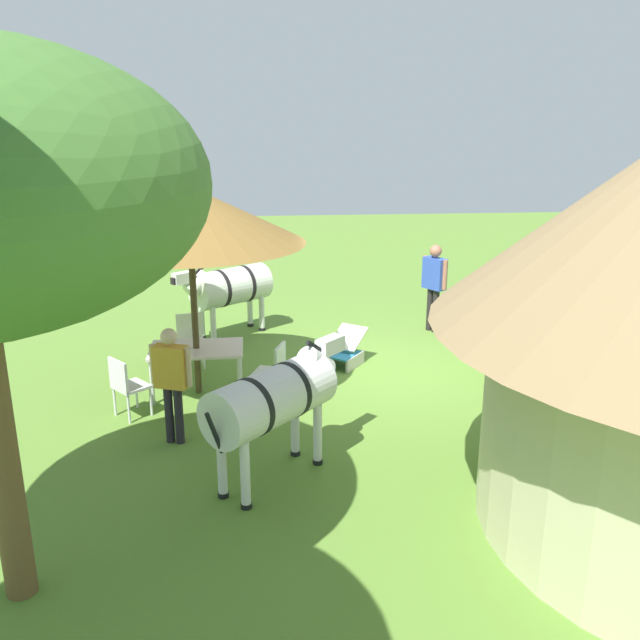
{
  "coord_description": "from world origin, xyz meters",
  "views": [
    {
      "loc": [
        1.95,
        10.63,
        4.22
      ],
      "look_at": [
        1.05,
        0.23,
        1.0
      ],
      "focal_mm": 38.16,
      "sensor_mm": 36.0,
      "label": 1
    }
  ],
  "objects_px": {
    "patio_chair_west_end": "(190,336)",
    "standing_watcher": "(434,280)",
    "patio_dining_table": "(197,353)",
    "zebra_toward_hut": "(229,287)",
    "zebra_by_umbrella": "(519,313)",
    "zebra_nearest_camera": "(274,398)",
    "patio_chair_near_hut": "(274,369)",
    "striped_lounge_chair": "(344,350)",
    "guest_beside_umbrella": "(171,375)",
    "patio_chair_east_end": "(126,383)",
    "shade_umbrella": "(189,215)"
  },
  "relations": [
    {
      "from": "patio_chair_near_hut",
      "to": "patio_chair_west_end",
      "type": "bearing_deg",
      "value": 60.1
    },
    {
      "from": "standing_watcher",
      "to": "zebra_nearest_camera",
      "type": "xyz_separation_m",
      "value": [
        3.26,
        5.44,
        -0.01
      ]
    },
    {
      "from": "patio_dining_table",
      "to": "zebra_toward_hut",
      "type": "xyz_separation_m",
      "value": [
        -0.39,
        -2.83,
        0.31
      ]
    },
    {
      "from": "patio_chair_west_end",
      "to": "zebra_toward_hut",
      "type": "relative_size",
      "value": 0.48
    },
    {
      "from": "standing_watcher",
      "to": "zebra_by_umbrella",
      "type": "height_order",
      "value": "standing_watcher"
    },
    {
      "from": "patio_dining_table",
      "to": "zebra_nearest_camera",
      "type": "xyz_separation_m",
      "value": [
        -1.14,
        2.69,
        0.38
      ]
    },
    {
      "from": "shade_umbrella",
      "to": "striped_lounge_chair",
      "type": "relative_size",
      "value": 3.51
    },
    {
      "from": "shade_umbrella",
      "to": "patio_dining_table",
      "type": "height_order",
      "value": "shade_umbrella"
    },
    {
      "from": "patio_chair_east_end",
      "to": "zebra_by_umbrella",
      "type": "relative_size",
      "value": 0.5
    },
    {
      "from": "zebra_nearest_camera",
      "to": "zebra_by_umbrella",
      "type": "xyz_separation_m",
      "value": [
        -4.15,
        -3.28,
        -0.05
      ]
    },
    {
      "from": "patio_dining_table",
      "to": "zebra_by_umbrella",
      "type": "distance_m",
      "value": 5.33
    },
    {
      "from": "patio_chair_west_end",
      "to": "standing_watcher",
      "type": "height_order",
      "value": "standing_watcher"
    },
    {
      "from": "patio_dining_table",
      "to": "patio_chair_east_end",
      "type": "distance_m",
      "value": 1.25
    },
    {
      "from": "patio_chair_east_end",
      "to": "standing_watcher",
      "type": "distance_m",
      "value": 6.43
    },
    {
      "from": "zebra_toward_hut",
      "to": "patio_chair_near_hut",
      "type": "bearing_deg",
      "value": 155.77
    },
    {
      "from": "guest_beside_umbrella",
      "to": "standing_watcher",
      "type": "distance_m",
      "value": 6.34
    },
    {
      "from": "guest_beside_umbrella",
      "to": "zebra_by_umbrella",
      "type": "bearing_deg",
      "value": 40.77
    },
    {
      "from": "shade_umbrella",
      "to": "patio_chair_near_hut",
      "type": "distance_m",
      "value": 2.58
    },
    {
      "from": "standing_watcher",
      "to": "zebra_by_umbrella",
      "type": "distance_m",
      "value": 2.34
    },
    {
      "from": "patio_chair_near_hut",
      "to": "patio_chair_west_end",
      "type": "xyz_separation_m",
      "value": [
        1.39,
        -1.65,
        0.0
      ]
    },
    {
      "from": "patio_dining_table",
      "to": "standing_watcher",
      "type": "xyz_separation_m",
      "value": [
        -4.39,
        -2.75,
        0.39
      ]
    },
    {
      "from": "patio_chair_east_end",
      "to": "standing_watcher",
      "type": "bearing_deg",
      "value": 82.45
    },
    {
      "from": "patio_chair_east_end",
      "to": "guest_beside_umbrella",
      "type": "bearing_deg",
      "value": 1.08
    },
    {
      "from": "patio_chair_east_end",
      "to": "zebra_nearest_camera",
      "type": "xyz_separation_m",
      "value": [
        -2.07,
        1.87,
        0.52
      ]
    },
    {
      "from": "shade_umbrella",
      "to": "standing_watcher",
      "type": "height_order",
      "value": "shade_umbrella"
    },
    {
      "from": "patio_chair_east_end",
      "to": "standing_watcher",
      "type": "relative_size",
      "value": 0.52
    },
    {
      "from": "patio_chair_near_hut",
      "to": "zebra_nearest_camera",
      "type": "distance_m",
      "value": 2.33
    },
    {
      "from": "patio_chair_west_end",
      "to": "zebra_nearest_camera",
      "type": "relative_size",
      "value": 0.48
    },
    {
      "from": "zebra_by_umbrella",
      "to": "guest_beside_umbrella",
      "type": "bearing_deg",
      "value": -21.43
    },
    {
      "from": "patio_dining_table",
      "to": "zebra_by_umbrella",
      "type": "height_order",
      "value": "zebra_by_umbrella"
    },
    {
      "from": "patio_chair_west_end",
      "to": "patio_dining_table",
      "type": "bearing_deg",
      "value": 90.0
    },
    {
      "from": "patio_dining_table",
      "to": "patio_chair_west_end",
      "type": "distance_m",
      "value": 1.25
    },
    {
      "from": "patio_dining_table",
      "to": "patio_chair_near_hut",
      "type": "height_order",
      "value": "patio_chair_near_hut"
    },
    {
      "from": "shade_umbrella",
      "to": "patio_chair_west_end",
      "type": "height_order",
      "value": "shade_umbrella"
    },
    {
      "from": "patio_chair_west_end",
      "to": "standing_watcher",
      "type": "xyz_separation_m",
      "value": [
        -4.62,
        -1.52,
        0.53
      ]
    },
    {
      "from": "striped_lounge_chair",
      "to": "zebra_toward_hut",
      "type": "xyz_separation_m",
      "value": [
        2.02,
        -1.78,
        0.71
      ]
    },
    {
      "from": "patio_chair_east_end",
      "to": "shade_umbrella",
      "type": "bearing_deg",
      "value": 90.0
    },
    {
      "from": "striped_lounge_chair",
      "to": "shade_umbrella",
      "type": "bearing_deg",
      "value": 59.33
    },
    {
      "from": "striped_lounge_chair",
      "to": "patio_chair_east_end",
      "type": "bearing_deg",
      "value": 65.04
    },
    {
      "from": "patio_chair_near_hut",
      "to": "guest_beside_umbrella",
      "type": "xyz_separation_m",
      "value": [
        1.34,
        1.23,
        0.43
      ]
    },
    {
      "from": "guest_beside_umbrella",
      "to": "zebra_nearest_camera",
      "type": "distance_m",
      "value": 1.67
    },
    {
      "from": "patio_dining_table",
      "to": "patio_chair_east_end",
      "type": "height_order",
      "value": "patio_chair_east_end"
    },
    {
      "from": "zebra_by_umbrella",
      "to": "patio_chair_east_end",
      "type": "bearing_deg",
      "value": -31.05
    },
    {
      "from": "guest_beside_umbrella",
      "to": "patio_chair_west_end",
      "type": "bearing_deg",
      "value": 109.5
    },
    {
      "from": "patio_chair_east_end",
      "to": "guest_beside_umbrella",
      "type": "xyz_separation_m",
      "value": [
        -0.77,
        0.84,
        0.43
      ]
    },
    {
      "from": "guest_beside_umbrella",
      "to": "zebra_toward_hut",
      "type": "distance_m",
      "value": 4.52
    },
    {
      "from": "zebra_toward_hut",
      "to": "guest_beside_umbrella",
      "type": "bearing_deg",
      "value": 135.22
    },
    {
      "from": "patio_chair_near_hut",
      "to": "zebra_nearest_camera",
      "type": "relative_size",
      "value": 0.48
    },
    {
      "from": "zebra_nearest_camera",
      "to": "zebra_toward_hut",
      "type": "relative_size",
      "value": 0.99
    },
    {
      "from": "patio_dining_table",
      "to": "striped_lounge_chair",
      "type": "relative_size",
      "value": 1.48
    }
  ]
}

